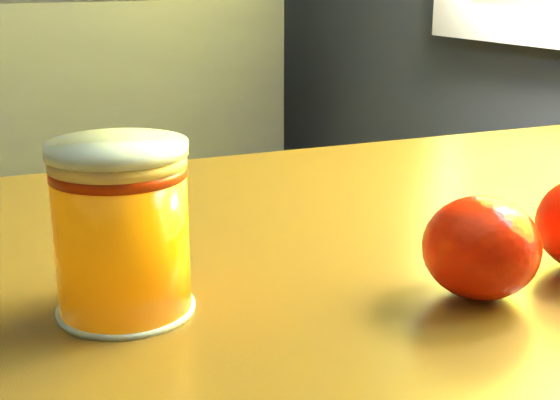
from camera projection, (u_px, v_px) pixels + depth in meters
juice_glass at (122, 230)px, 0.45m from camera, size 0.08×0.08×0.10m
orange_front at (481, 248)px, 0.47m from camera, size 0.08×0.08×0.06m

